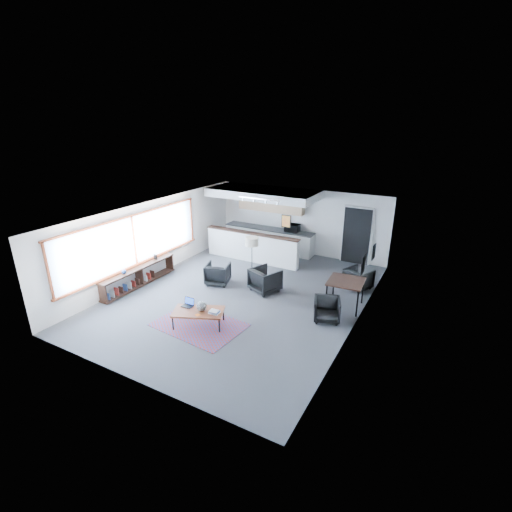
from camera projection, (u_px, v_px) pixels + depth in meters
The scene contains 21 objects.
room at pixel (242, 256), 11.02m from camera, with size 7.02×9.02×2.62m.
window at pixel (134, 242), 11.79m from camera, with size 0.10×5.95×1.66m.
console at pixel (138, 277), 11.99m from camera, with size 0.35×3.00×0.80m.
kitchenette at pixel (264, 220), 14.58m from camera, with size 4.20×1.96×2.60m.
doorway at pixel (357, 235), 13.69m from camera, with size 1.10×0.12×2.15m.
track_light at pixel (260, 200), 12.66m from camera, with size 1.60×0.07×0.15m.
wall_art_lower at pixel (363, 265), 9.70m from camera, with size 0.03×0.38×0.48m.
wall_art_upper at pixel (374, 252), 10.78m from camera, with size 0.03×0.34×0.44m.
kilim_rug at pixel (199, 325), 9.83m from camera, with size 2.43×1.77×0.01m.
coffee_table at pixel (198, 312), 9.69m from camera, with size 1.49×1.17×0.43m.
laptop at pixel (188, 303), 9.93m from camera, with size 0.30×0.25×0.21m.
ceramic_pot at pixel (202, 306), 9.64m from camera, with size 0.27×0.27×0.27m.
book_stack at pixel (214, 312), 9.55m from camera, with size 0.28×0.23×0.08m.
coaster at pixel (198, 315), 9.47m from camera, with size 0.13×0.13×0.01m.
armchair_left at pixel (218, 272), 12.19m from camera, with size 0.74×0.69×0.76m, color black.
armchair_right at pixel (265, 279), 11.64m from camera, with size 0.80×0.75×0.83m, color black.
floor_lamp at pixel (252, 243), 12.08m from camera, with size 0.46×0.46×1.52m.
dining_table at pixel (346, 283), 10.53m from camera, with size 1.04×1.04×0.82m.
dining_chair_near at pixel (327, 310), 9.98m from camera, with size 0.58×0.54×0.60m, color black.
dining_chair_far at pixel (358, 279), 11.83m from camera, with size 0.62×0.58×0.64m, color black.
microwave at pixel (292, 227), 14.57m from camera, with size 0.56×0.31×0.38m, color black.
Camera 1 is at (5.35, -8.83, 5.17)m, focal length 26.00 mm.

